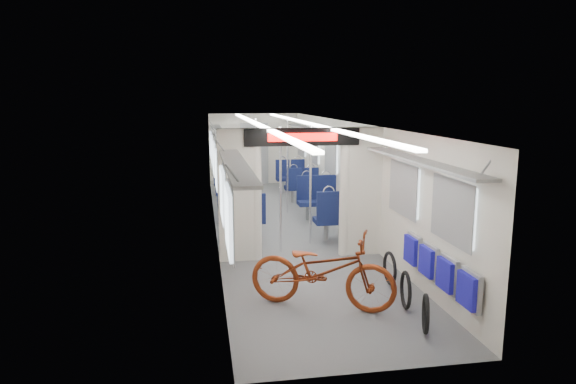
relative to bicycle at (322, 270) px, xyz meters
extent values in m
plane|color=#515456|center=(0.15, 4.26, -0.53)|extent=(12.00, 12.00, 0.00)
cube|color=silver|center=(-1.30, 4.26, 0.62)|extent=(0.02, 12.00, 2.30)
cube|color=silver|center=(1.60, 4.26, 0.62)|extent=(0.02, 12.00, 2.30)
cube|color=silver|center=(0.15, 10.26, 0.62)|extent=(2.90, 0.02, 2.30)
cube|color=silver|center=(0.15, -1.74, 0.62)|extent=(2.90, 0.02, 2.30)
cube|color=silver|center=(0.15, 4.26, 1.77)|extent=(2.90, 12.00, 0.02)
cube|color=white|center=(-0.40, 4.26, 1.74)|extent=(0.12, 11.40, 0.04)
cube|color=white|center=(0.70, 4.26, 1.74)|extent=(0.12, 11.40, 0.04)
cube|color=silver|center=(-0.98, 2.26, 0.47)|extent=(0.65, 0.18, 2.00)
cube|color=silver|center=(1.27, 2.26, 0.47)|extent=(0.65, 0.18, 2.00)
cube|color=silver|center=(0.15, 2.26, 1.62)|extent=(2.90, 0.18, 0.30)
cylinder|color=silver|center=(-0.65, 2.26, 0.47)|extent=(0.20, 0.20, 2.00)
cylinder|color=silver|center=(0.95, 2.26, 0.47)|extent=(0.20, 0.20, 2.00)
cube|color=black|center=(0.15, 2.15, 1.62)|extent=(2.00, 0.03, 0.30)
cube|color=#FF0C07|center=(0.15, 2.13, 1.62)|extent=(1.20, 0.02, 0.14)
cube|color=silver|center=(-1.27, -0.54, 0.87)|extent=(0.04, 1.00, 0.75)
cube|color=silver|center=(1.57, -0.54, 0.87)|extent=(0.04, 1.00, 0.75)
cube|color=silver|center=(-1.27, 1.06, 0.87)|extent=(0.04, 1.00, 0.75)
cube|color=silver|center=(1.57, 1.06, 0.87)|extent=(0.04, 1.00, 0.75)
cube|color=silver|center=(-1.27, 3.76, 0.87)|extent=(0.04, 1.00, 0.75)
cube|color=silver|center=(1.57, 3.76, 0.87)|extent=(0.04, 1.00, 0.75)
cube|color=silver|center=(-1.27, 5.66, 0.87)|extent=(0.04, 1.00, 0.75)
cube|color=silver|center=(1.57, 5.66, 0.87)|extent=(0.04, 1.00, 0.75)
cube|color=silver|center=(-1.27, 7.56, 0.87)|extent=(0.04, 1.00, 0.75)
cube|color=silver|center=(1.57, 7.56, 0.87)|extent=(0.04, 1.00, 0.75)
cube|color=silver|center=(-1.27, 9.36, 0.87)|extent=(0.04, 1.00, 0.75)
cube|color=silver|center=(1.57, 9.36, 0.87)|extent=(0.04, 1.00, 0.75)
cube|color=gray|center=(-1.12, 0.26, 1.42)|extent=(0.30, 3.60, 0.04)
cube|color=gray|center=(1.42, 0.26, 1.42)|extent=(0.30, 3.60, 0.04)
cube|color=gray|center=(-1.12, 6.26, 1.42)|extent=(0.30, 7.60, 0.04)
cube|color=gray|center=(1.42, 6.26, 1.42)|extent=(0.30, 7.60, 0.04)
cube|color=gray|center=(0.15, 10.20, 0.47)|extent=(0.90, 0.05, 2.00)
imported|color=maroon|center=(0.00, 0.00, 0.00)|extent=(2.11, 1.49, 1.05)
cube|color=gray|center=(1.53, -1.14, 0.05)|extent=(0.06, 0.42, 0.47)
cube|color=#17109B|center=(1.47, -1.14, 0.05)|extent=(0.06, 0.38, 0.40)
cube|color=gray|center=(1.53, -0.59, 0.05)|extent=(0.06, 0.42, 0.47)
cube|color=#17109B|center=(1.47, -0.59, 0.05)|extent=(0.06, 0.38, 0.40)
cube|color=gray|center=(1.53, -0.04, 0.05)|extent=(0.06, 0.42, 0.47)
cube|color=#17109B|center=(1.47, -0.04, 0.05)|extent=(0.06, 0.38, 0.40)
cube|color=gray|center=(1.53, 0.51, 0.05)|extent=(0.06, 0.42, 0.47)
cube|color=#17109B|center=(1.47, 0.51, 0.05)|extent=(0.06, 0.38, 0.40)
torus|color=black|center=(1.05, -0.97, -0.30)|extent=(0.21, 0.48, 0.49)
torus|color=black|center=(1.10, -0.23, -0.29)|extent=(0.14, 0.52, 0.52)
torus|color=black|center=(1.22, 0.67, -0.29)|extent=(0.06, 0.52, 0.51)
cube|color=#0E1640|center=(-0.55, 3.54, -0.13)|extent=(0.42, 0.39, 0.10)
cylinder|color=gray|center=(-0.55, 3.54, -0.35)|extent=(0.10, 0.10, 0.35)
cube|color=#0E1640|center=(-0.55, 3.38, 0.18)|extent=(0.42, 0.07, 0.51)
torus|color=silver|center=(-0.55, 3.38, 0.43)|extent=(0.21, 0.03, 0.21)
cube|color=#0E1640|center=(-0.55, 5.12, -0.13)|extent=(0.42, 0.39, 0.10)
cylinder|color=gray|center=(-0.55, 5.12, -0.35)|extent=(0.10, 0.10, 0.35)
cube|color=#0E1640|center=(-0.55, 5.27, 0.18)|extent=(0.42, 0.07, 0.51)
torus|color=silver|center=(-0.55, 5.27, 0.43)|extent=(0.21, 0.03, 0.21)
cube|color=#0E1640|center=(-1.02, 3.54, -0.13)|extent=(0.42, 0.39, 0.10)
cylinder|color=gray|center=(-1.02, 3.54, -0.35)|extent=(0.10, 0.10, 0.35)
cube|color=#0E1640|center=(-1.02, 3.38, 0.18)|extent=(0.42, 0.07, 0.51)
torus|color=silver|center=(-1.02, 3.38, 0.43)|extent=(0.21, 0.03, 0.21)
cube|color=#0E1640|center=(-1.02, 5.12, -0.13)|extent=(0.42, 0.39, 0.10)
cylinder|color=gray|center=(-1.02, 5.12, -0.35)|extent=(0.10, 0.10, 0.35)
cube|color=#0E1640|center=(-1.02, 5.27, 0.18)|extent=(0.42, 0.07, 0.51)
torus|color=silver|center=(-1.02, 5.27, 0.43)|extent=(0.21, 0.03, 0.21)
cube|color=#0E1640|center=(0.85, 3.23, -0.13)|extent=(0.47, 0.43, 0.10)
cylinder|color=gray|center=(0.85, 3.23, -0.35)|extent=(0.10, 0.10, 0.35)
cube|color=#0E1640|center=(0.85, 3.05, 0.21)|extent=(0.47, 0.08, 0.57)
torus|color=silver|center=(0.85, 3.05, 0.49)|extent=(0.23, 0.03, 0.23)
cube|color=#0E1640|center=(0.85, 4.98, -0.13)|extent=(0.47, 0.43, 0.10)
cylinder|color=gray|center=(0.85, 4.98, -0.35)|extent=(0.10, 0.10, 0.35)
cube|color=#0E1640|center=(0.85, 5.16, 0.21)|extent=(0.47, 0.08, 0.57)
torus|color=silver|center=(0.85, 5.16, 0.49)|extent=(0.23, 0.03, 0.23)
cube|color=#0E1640|center=(1.32, 3.23, -0.13)|extent=(0.47, 0.43, 0.10)
cylinder|color=gray|center=(1.32, 3.23, -0.35)|extent=(0.10, 0.10, 0.35)
cube|color=#0E1640|center=(1.32, 3.05, 0.21)|extent=(0.47, 0.08, 0.57)
torus|color=silver|center=(1.32, 3.05, 0.49)|extent=(0.23, 0.03, 0.23)
cube|color=#0E1640|center=(1.32, 4.98, -0.13)|extent=(0.47, 0.43, 0.10)
cylinder|color=gray|center=(1.32, 4.98, -0.35)|extent=(0.10, 0.10, 0.35)
cube|color=#0E1640|center=(1.32, 5.16, 0.21)|extent=(0.47, 0.08, 0.57)
torus|color=silver|center=(1.32, 5.16, 0.49)|extent=(0.23, 0.03, 0.23)
cube|color=#0E1640|center=(-0.55, 6.61, -0.13)|extent=(0.41, 0.39, 0.10)
cylinder|color=gray|center=(-0.55, 6.61, -0.35)|extent=(0.10, 0.10, 0.35)
cube|color=#0E1640|center=(-0.55, 6.45, 0.18)|extent=(0.41, 0.07, 0.51)
torus|color=silver|center=(-0.55, 6.45, 0.43)|extent=(0.21, 0.03, 0.21)
cube|color=#0E1640|center=(-0.55, 8.17, -0.13)|extent=(0.41, 0.39, 0.10)
cylinder|color=gray|center=(-0.55, 8.17, -0.35)|extent=(0.10, 0.10, 0.35)
cube|color=#0E1640|center=(-0.55, 8.33, 0.18)|extent=(0.41, 0.07, 0.51)
torus|color=silver|center=(-0.55, 8.33, 0.43)|extent=(0.21, 0.03, 0.21)
cube|color=#0E1640|center=(-1.02, 6.61, -0.13)|extent=(0.41, 0.39, 0.10)
cylinder|color=gray|center=(-1.02, 6.61, -0.35)|extent=(0.10, 0.10, 0.35)
cube|color=#0E1640|center=(-1.02, 6.45, 0.18)|extent=(0.41, 0.07, 0.51)
torus|color=silver|center=(-1.02, 6.45, 0.43)|extent=(0.21, 0.03, 0.21)
cube|color=#0E1640|center=(-1.02, 8.17, -0.13)|extent=(0.41, 0.39, 0.10)
cylinder|color=gray|center=(-1.02, 8.17, -0.35)|extent=(0.10, 0.10, 0.35)
cube|color=#0E1640|center=(-1.02, 8.33, 0.18)|extent=(0.41, 0.07, 0.51)
torus|color=silver|center=(-1.02, 8.33, 0.43)|extent=(0.21, 0.03, 0.21)
cube|color=#0E1640|center=(0.85, 7.02, -0.13)|extent=(0.42, 0.39, 0.10)
cylinder|color=gray|center=(0.85, 7.02, -0.35)|extent=(0.10, 0.10, 0.35)
cube|color=#0E1640|center=(0.85, 6.86, 0.18)|extent=(0.42, 0.07, 0.51)
torus|color=silver|center=(0.85, 6.86, 0.44)|extent=(0.21, 0.03, 0.21)
cube|color=#0E1640|center=(0.85, 8.60, -0.13)|extent=(0.42, 0.39, 0.10)
cylinder|color=gray|center=(0.85, 8.60, -0.35)|extent=(0.10, 0.10, 0.35)
cube|color=#0E1640|center=(0.85, 8.76, 0.18)|extent=(0.42, 0.07, 0.51)
torus|color=silver|center=(0.85, 8.76, 0.44)|extent=(0.21, 0.03, 0.21)
cube|color=#0E1640|center=(1.32, 7.02, -0.13)|extent=(0.42, 0.39, 0.10)
cylinder|color=gray|center=(1.32, 7.02, -0.35)|extent=(0.10, 0.10, 0.35)
cube|color=#0E1640|center=(1.32, 6.86, 0.18)|extent=(0.42, 0.07, 0.51)
torus|color=silver|center=(1.32, 6.86, 0.44)|extent=(0.21, 0.03, 0.21)
cube|color=#0E1640|center=(1.32, 8.60, -0.13)|extent=(0.42, 0.39, 0.10)
cylinder|color=gray|center=(1.32, 8.60, -0.35)|extent=(0.10, 0.10, 0.35)
cube|color=#0E1640|center=(1.32, 8.76, 0.18)|extent=(0.42, 0.07, 0.51)
torus|color=silver|center=(1.32, 8.76, 0.44)|extent=(0.21, 0.03, 0.21)
cylinder|color=silver|center=(-0.16, 2.62, 0.62)|extent=(0.04, 0.04, 2.30)
cylinder|color=silver|center=(0.49, 3.06, 0.62)|extent=(0.04, 0.04, 2.30)
cylinder|color=silver|center=(-0.20, 6.33, 0.62)|extent=(0.04, 0.04, 2.30)
cylinder|color=silver|center=(0.50, 5.81, 0.62)|extent=(0.04, 0.04, 2.30)
camera|label=1|loc=(-1.56, -6.43, 2.30)|focal=32.00mm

